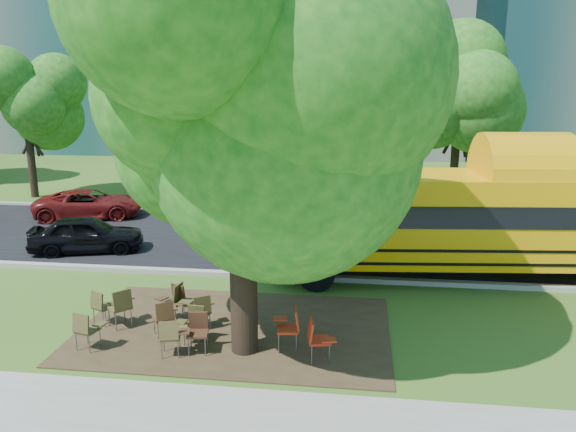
# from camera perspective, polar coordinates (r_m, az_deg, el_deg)

# --- Properties ---
(ground) EXTENTS (160.00, 160.00, 0.00)m
(ground) POSITION_cam_1_polar(r_m,az_deg,el_deg) (13.82, -9.09, -10.22)
(ground) COLOR #304E18
(ground) RESTS_ON ground
(dirt_patch) EXTENTS (7.00, 4.50, 0.03)m
(dirt_patch) POSITION_cam_1_polar(r_m,az_deg,el_deg) (13.13, -5.44, -11.34)
(dirt_patch) COLOR #382819
(dirt_patch) RESTS_ON ground
(asphalt_road) EXTENTS (80.00, 8.00, 0.04)m
(asphalt_road) POSITION_cam_1_polar(r_m,az_deg,el_deg) (20.23, -3.56, -2.27)
(asphalt_road) COLOR black
(asphalt_road) RESTS_ON ground
(kerb_near) EXTENTS (80.00, 0.25, 0.14)m
(kerb_near) POSITION_cam_1_polar(r_m,az_deg,el_deg) (16.48, -6.18, -5.86)
(kerb_near) COLOR gray
(kerb_near) RESTS_ON ground
(kerb_far) EXTENTS (80.00, 0.25, 0.14)m
(kerb_far) POSITION_cam_1_polar(r_m,az_deg,el_deg) (24.12, -1.73, 0.48)
(kerb_far) COLOR gray
(kerb_far) RESTS_ON ground
(building_main) EXTENTS (38.00, 16.00, 22.00)m
(building_main) POSITION_cam_1_polar(r_m,az_deg,el_deg) (49.81, -6.72, 19.80)
(building_main) COLOR slate
(building_main) RESTS_ON ground
(bg_tree_0) EXTENTS (5.20, 5.20, 7.18)m
(bg_tree_0) POSITION_cam_1_polar(r_m,az_deg,el_deg) (29.63, -25.16, 10.46)
(bg_tree_0) COLOR black
(bg_tree_0) RESTS_ON ground
(bg_tree_2) EXTENTS (4.80, 4.80, 6.62)m
(bg_tree_2) POSITION_cam_1_polar(r_m,az_deg,el_deg) (29.45, -10.08, 10.81)
(bg_tree_2) COLOR black
(bg_tree_2) RESTS_ON ground
(bg_tree_3) EXTENTS (5.60, 5.60, 7.84)m
(bg_tree_3) POSITION_cam_1_polar(r_m,az_deg,el_deg) (26.45, 17.02, 11.91)
(bg_tree_3) COLOR black
(bg_tree_3) RESTS_ON ground
(main_tree) EXTENTS (7.20, 7.20, 8.69)m
(main_tree) POSITION_cam_1_polar(r_m,az_deg,el_deg) (10.85, -4.89, 11.13)
(main_tree) COLOR black
(main_tree) RESTS_ON ground
(school_bus) EXTENTS (12.46, 3.90, 3.00)m
(school_bus) POSITION_cam_1_polar(r_m,az_deg,el_deg) (17.09, 21.90, -0.26)
(school_bus) COLOR #E29A07
(school_bus) RESTS_ON ground
(chair_0) EXTENTS (0.65, 0.51, 0.87)m
(chair_0) POSITION_cam_1_polar(r_m,az_deg,el_deg) (12.63, -19.80, -10.59)
(chair_0) COLOR #463D1E
(chair_0) RESTS_ON ground
(chair_1) EXTENTS (0.69, 0.54, 0.84)m
(chair_1) POSITION_cam_1_polar(r_m,az_deg,el_deg) (13.78, -18.35, -8.51)
(chair_1) COLOR #463E1E
(chair_1) RESTS_ON ground
(chair_2) EXTENTS (0.57, 0.71, 0.85)m
(chair_2) POSITION_cam_1_polar(r_m,az_deg,el_deg) (12.83, -12.43, -9.74)
(chair_2) COLOR #4C321B
(chair_2) RESTS_ON ground
(chair_3) EXTENTS (0.58, 0.49, 0.84)m
(chair_3) POSITION_cam_1_polar(r_m,az_deg,el_deg) (12.42, -9.57, -10.46)
(chair_3) COLOR #44411D
(chair_3) RESTS_ON ground
(chair_4) EXTENTS (0.57, 0.59, 0.84)m
(chair_4) POSITION_cam_1_polar(r_m,az_deg,el_deg) (11.91, -11.79, -11.63)
(chair_4) COLOR #4E4322
(chair_4) RESTS_ON ground
(chair_5) EXTENTS (0.58, 0.58, 0.87)m
(chair_5) POSITION_cam_1_polar(r_m,az_deg,el_deg) (12.00, -9.28, -11.24)
(chair_5) COLOR #422617
(chair_5) RESTS_ON ground
(chair_6) EXTENTS (0.62, 0.63, 0.94)m
(chair_6) POSITION_cam_1_polar(r_m,az_deg,el_deg) (11.93, 0.24, -10.95)
(chair_6) COLOR #B63413
(chair_6) RESTS_ON ground
(chair_7) EXTENTS (0.63, 0.61, 0.90)m
(chair_7) POSITION_cam_1_polar(r_m,az_deg,el_deg) (11.47, 2.98, -12.15)
(chair_7) COLOR red
(chair_7) RESTS_ON ground
(chair_8) EXTENTS (0.65, 0.82, 0.95)m
(chair_8) POSITION_cam_1_polar(r_m,az_deg,el_deg) (13.48, -16.57, -8.55)
(chair_8) COLOR #4E4621
(chair_8) RESTS_ON ground
(chair_9) EXTENTS (0.71, 0.56, 0.86)m
(chair_9) POSITION_cam_1_polar(r_m,az_deg,el_deg) (13.63, -11.51, -8.24)
(chair_9) COLOR #412817
(chair_9) RESTS_ON ground
(chair_10) EXTENTS (0.53, 0.66, 0.90)m
(chair_10) POSITION_cam_1_polar(r_m,az_deg,el_deg) (13.52, -10.66, -8.27)
(chair_10) COLOR #494120
(chair_10) RESTS_ON ground
(chair_11) EXTENTS (0.56, 0.71, 0.85)m
(chair_11) POSITION_cam_1_polar(r_m,az_deg,el_deg) (13.01, -8.72, -9.23)
(chair_11) COLOR #453B1E
(chair_11) RESTS_ON ground
(black_car) EXTENTS (3.86, 2.38, 1.23)m
(black_car) POSITION_cam_1_polar(r_m,az_deg,el_deg) (19.64, -19.76, -1.75)
(black_car) COLOR black
(black_car) RESTS_ON ground
(bg_car_red) EXTENTS (4.66, 3.12, 1.19)m
(bg_car_red) POSITION_cam_1_polar(r_m,az_deg,el_deg) (24.48, -19.54, 1.15)
(bg_car_red) COLOR #58100F
(bg_car_red) RESTS_ON ground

